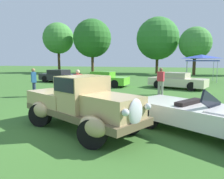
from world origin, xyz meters
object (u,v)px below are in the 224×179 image
neighbor_convertible (206,115)px  show_car_cream (177,81)px  feature_pickup_truck (81,103)px  show_car_charcoal (60,76)px  show_car_lime (104,79)px  canopy_tent_left_field (201,57)px  spectator_far_side (34,81)px  spectator_near_truck (78,85)px  spectator_by_row (161,80)px

neighbor_convertible → show_car_cream: (-1.04, 10.62, 0.02)m
feature_pickup_truck → show_car_charcoal: size_ratio=1.05×
feature_pickup_truck → show_car_cream: (2.60, 11.33, -0.27)m
show_car_cream → show_car_lime: bearing=-175.7°
neighbor_convertible → canopy_tent_left_field: 17.11m
feature_pickup_truck → spectator_far_side: feature_pickup_truck is taller
show_car_charcoal → show_car_cream: 11.28m
show_car_cream → spectator_near_truck: (-4.76, -7.27, 0.31)m
show_car_charcoal → show_car_lime: size_ratio=1.11×
feature_pickup_truck → neighbor_convertible: size_ratio=0.99×
neighbor_convertible → show_car_cream: 10.68m
feature_pickup_truck → spectator_by_row: 8.01m
feature_pickup_truck → spectator_by_row: (1.69, 7.83, 0.05)m
show_car_charcoal → spectator_near_truck: spectator_near_truck is taller
spectator_by_row → feature_pickup_truck: bearing=-102.2°
show_car_lime → canopy_tent_left_field: 10.59m
show_car_charcoal → spectator_near_truck: bearing=-53.8°
neighbor_convertible → spectator_far_side: spectator_far_side is taller
show_car_cream → spectator_far_side: bearing=-140.7°
feature_pickup_truck → neighbor_convertible: bearing=10.9°
show_car_charcoal → canopy_tent_left_field: 14.28m
show_car_cream → canopy_tent_left_field: canopy_tent_left_field is taller
canopy_tent_left_field → show_car_cream: bearing=-108.5°
spectator_far_side → show_car_lime: bearing=70.0°
show_car_lime → spectator_far_side: (-2.23, -6.12, 0.32)m
spectator_by_row → canopy_tent_left_field: (3.05, 9.86, 1.51)m
spectator_near_truck → spectator_by_row: bearing=44.5°
show_car_charcoal → spectator_near_truck: (6.42, -8.77, 0.31)m
spectator_near_truck → spectator_by_row: same height
neighbor_convertible → spectator_by_row: (-1.96, 7.12, 0.33)m
show_car_lime → spectator_near_truck: (1.03, -6.84, 0.32)m
spectator_far_side → spectator_by_row: bearing=23.2°
show_car_cream → spectator_near_truck: spectator_near_truck is taller
feature_pickup_truck → show_car_charcoal: 15.43m
show_car_charcoal → spectator_by_row: size_ratio=2.59×
show_car_charcoal → feature_pickup_truck: bearing=-56.2°
feature_pickup_truck → spectator_far_side: (-5.42, 4.78, 0.05)m
neighbor_convertible → spectator_by_row: bearing=105.4°
neighbor_convertible → spectator_near_truck: size_ratio=2.75×
canopy_tent_left_field → show_car_lime: bearing=-139.4°
spectator_by_row → show_car_charcoal: bearing=154.0°
spectator_by_row → spectator_far_side: bearing=-156.8°
spectator_far_side → feature_pickup_truck: bearing=-41.4°
neighbor_convertible → canopy_tent_left_field: bearing=86.3°
show_car_lime → spectator_by_row: (4.88, -3.07, 0.32)m
spectator_near_truck → canopy_tent_left_field: (6.89, 13.63, 1.51)m
feature_pickup_truck → canopy_tent_left_field: (4.73, 17.68, 1.56)m
show_car_lime → neighbor_convertible: bearing=-56.2°
neighbor_convertible → feature_pickup_truck: bearing=-169.1°
spectator_far_side → canopy_tent_left_field: bearing=51.8°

